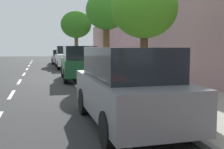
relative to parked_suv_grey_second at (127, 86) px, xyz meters
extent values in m
plane|color=#2D2D2D|center=(-0.84, 10.10, -1.03)|extent=(72.15, 72.15, 0.00)
cube|color=#A39F8F|center=(3.05, 10.10, -0.96)|extent=(3.86, 45.09, 0.13)
cube|color=gray|center=(1.04, 10.10, -0.96)|extent=(0.16, 45.09, 0.13)
cube|color=white|center=(-3.33, 5.46, -1.02)|extent=(0.14, 2.20, 0.01)
cube|color=white|center=(-3.33, 9.66, -1.02)|extent=(0.14, 2.20, 0.01)
cube|color=white|center=(-3.33, 13.86, -1.02)|extent=(0.14, 2.20, 0.01)
cube|color=white|center=(-3.33, 18.06, -1.02)|extent=(0.14, 2.20, 0.01)
cube|color=white|center=(-3.33, 22.26, -1.02)|extent=(0.14, 2.20, 0.01)
cube|color=white|center=(-3.33, 26.46, -1.02)|extent=(0.14, 2.20, 0.01)
cube|color=white|center=(-3.33, 30.66, -1.02)|extent=(0.14, 2.20, 0.01)
cube|color=white|center=(-0.43, 10.10, -1.02)|extent=(0.12, 45.09, 0.01)
cube|color=#A67A84|center=(5.23, 10.10, 1.21)|extent=(0.50, 45.09, 4.47)
cube|color=slate|center=(0.00, 0.00, -0.25)|extent=(1.99, 4.73, 0.90)
cube|color=black|center=(0.00, 0.00, 0.58)|extent=(1.73, 3.13, 0.76)
cylinder|color=black|center=(0.85, 1.47, -0.65)|extent=(0.23, 0.76, 0.76)
cylinder|color=black|center=(-0.90, 1.44, -0.65)|extent=(0.23, 0.76, 0.76)
cylinder|color=black|center=(0.90, -1.44, -0.65)|extent=(0.23, 0.76, 0.76)
cylinder|color=black|center=(-0.85, -1.47, -0.65)|extent=(0.23, 0.76, 0.76)
cube|color=#1E512D|center=(0.04, 9.78, -0.25)|extent=(2.02, 4.75, 0.90)
cube|color=black|center=(0.04, 9.78, 0.58)|extent=(1.75, 3.14, 0.76)
cylinder|color=black|center=(0.95, 11.21, -0.65)|extent=(0.24, 0.77, 0.76)
cylinder|color=black|center=(-0.80, 11.25, -0.65)|extent=(0.24, 0.77, 0.76)
cylinder|color=black|center=(0.87, 8.30, -0.65)|extent=(0.24, 0.77, 0.76)
cylinder|color=black|center=(-0.87, 8.34, -0.65)|extent=(0.24, 0.77, 0.76)
cube|color=white|center=(0.12, 18.26, -0.28)|extent=(1.97, 5.30, 0.80)
cube|color=black|center=(0.12, 19.19, 0.52)|extent=(1.73, 1.50, 0.80)
cube|color=white|center=(0.11, 17.07, 0.18)|extent=(1.87, 2.65, 0.12)
cylinder|color=black|center=(1.02, 19.91, -0.63)|extent=(0.22, 0.80, 0.80)
cylinder|color=black|center=(-0.78, 19.91, -0.63)|extent=(0.22, 0.80, 0.80)
cylinder|color=black|center=(1.02, 16.62, -0.63)|extent=(0.22, 0.80, 0.80)
cylinder|color=black|center=(-0.79, 16.62, -0.63)|extent=(0.22, 0.80, 0.80)
cube|color=#B7BABF|center=(-0.13, 24.55, -0.43)|extent=(1.80, 4.42, 0.64)
cube|color=black|center=(-0.13, 24.55, 0.19)|extent=(1.57, 2.11, 0.60)
cylinder|color=black|center=(0.69, 25.90, -0.70)|extent=(0.23, 0.66, 0.66)
cylinder|color=black|center=(-0.93, 25.92, -0.70)|extent=(0.23, 0.66, 0.66)
cylinder|color=black|center=(0.67, 23.17, -0.70)|extent=(0.23, 0.66, 0.66)
cylinder|color=black|center=(-0.95, 23.19, -0.70)|extent=(0.23, 0.66, 0.66)
torus|color=black|center=(0.11, 5.03, -0.66)|extent=(0.67, 0.37, 0.73)
torus|color=black|center=(1.04, 4.57, -0.66)|extent=(0.67, 0.37, 0.73)
cylinder|color=#197233|center=(0.46, 4.86, -0.57)|extent=(0.59, 0.32, 0.54)
cylinder|color=#197233|center=(0.78, 4.69, -0.58)|extent=(0.14, 0.09, 0.50)
cylinder|color=#197233|center=(0.50, 4.83, -0.32)|extent=(0.67, 0.36, 0.05)
cylinder|color=#197233|center=(0.89, 4.64, -0.74)|extent=(0.33, 0.19, 0.20)
cylinder|color=#197233|center=(0.93, 4.62, -0.50)|extent=(0.25, 0.15, 0.35)
cylinder|color=#197233|center=(0.14, 5.01, -0.49)|extent=(0.12, 0.08, 0.36)
cube|color=black|center=(0.83, 4.67, -0.29)|extent=(0.26, 0.20, 0.05)
cylinder|color=black|center=(0.18, 5.00, -0.25)|extent=(0.23, 0.42, 0.03)
cylinder|color=#C6B284|center=(0.80, 4.44, -0.63)|extent=(0.15, 0.15, 0.80)
cylinder|color=#C6B284|center=(0.75, 4.25, -0.63)|extent=(0.15, 0.15, 0.80)
cube|color=white|center=(0.77, 4.35, 0.05)|extent=(0.32, 0.43, 0.56)
cylinder|color=white|center=(0.84, 4.60, 0.02)|extent=(0.10, 0.10, 0.54)
cylinder|color=white|center=(0.71, 4.10, 0.02)|extent=(0.10, 0.10, 0.54)
sphere|color=tan|center=(0.77, 4.35, 0.45)|extent=(0.22, 0.22, 0.22)
sphere|color=navy|center=(0.77, 4.35, 0.49)|extent=(0.25, 0.25, 0.25)
cube|color=black|center=(0.97, 4.30, 0.07)|extent=(0.25, 0.34, 0.44)
cylinder|color=#4C331E|center=(1.89, 3.91, 0.42)|extent=(0.30, 0.30, 2.63)
ellipsoid|color=#499221|center=(1.89, 3.91, 2.45)|extent=(2.60, 2.60, 2.35)
cylinder|color=brown|center=(1.89, 10.68, 0.78)|extent=(0.40, 0.40, 3.35)
ellipsoid|color=#3A8424|center=(1.89, 10.68, 3.16)|extent=(2.55, 2.55, 2.42)
cylinder|color=brown|center=(1.89, 26.57, 0.76)|extent=(0.43, 0.43, 3.30)
ellipsoid|color=#32741E|center=(1.89, 26.57, 3.38)|extent=(3.56, 3.56, 3.13)
cylinder|color=black|center=(2.96, 19.48, -0.46)|extent=(0.15, 0.15, 0.87)
cylinder|color=black|center=(2.79, 19.59, -0.46)|extent=(0.15, 0.15, 0.87)
cube|color=#591E1E|center=(2.88, 19.53, 0.28)|extent=(0.44, 0.41, 0.62)
cylinder|color=#591E1E|center=(3.09, 19.39, 0.25)|extent=(0.10, 0.10, 0.58)
cylinder|color=#591E1E|center=(2.66, 19.68, 0.25)|extent=(0.10, 0.10, 0.58)
sphere|color=tan|center=(2.88, 19.53, 0.71)|extent=(0.24, 0.24, 0.24)
cylinder|color=red|center=(1.47, 19.39, -0.54)|extent=(0.22, 0.22, 0.70)
sphere|color=red|center=(1.47, 19.39, -0.15)|extent=(0.20, 0.20, 0.20)
camera|label=1|loc=(-2.07, -6.73, 1.02)|focal=45.30mm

